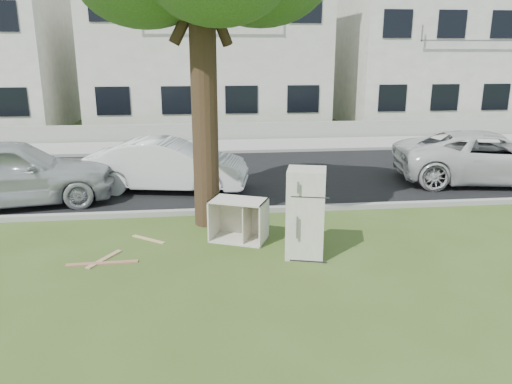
{
  "coord_description": "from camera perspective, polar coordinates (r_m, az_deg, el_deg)",
  "views": [
    {
      "loc": [
        -0.53,
        -8.58,
        3.63
      ],
      "look_at": [
        0.53,
        0.6,
        1.02
      ],
      "focal_mm": 35.0,
      "sensor_mm": 36.0,
      "label": 1
    }
  ],
  "objects": [
    {
      "name": "kerb_far",
      "position": [
        18.5,
        -4.83,
        4.39
      ],
      "size": [
        120.0,
        0.18,
        0.12
      ],
      "primitive_type": "cube",
      "color": "gray",
      "rests_on": "ground"
    },
    {
      "name": "fridge",
      "position": [
        9.04,
        5.69,
        -2.43
      ],
      "size": [
        0.81,
        0.78,
        1.64
      ],
      "primitive_type": "cube",
      "rotation": [
        0.0,
        0.0,
        -0.26
      ],
      "color": "white",
      "rests_on": "ground"
    },
    {
      "name": "kerb_near",
      "position": [
        11.63,
        -3.64,
        -2.46
      ],
      "size": [
        120.0,
        0.18,
        0.12
      ],
      "primitive_type": "cube",
      "color": "gray",
      "rests_on": "ground"
    },
    {
      "name": "car_left",
      "position": [
        13.41,
        -26.39,
        2.03
      ],
      "size": [
        5.13,
        2.82,
        1.65
      ],
      "primitive_type": "imported",
      "rotation": [
        0.0,
        0.0,
        1.76
      ],
      "color": "#A9ACB1",
      "rests_on": "ground"
    },
    {
      "name": "car_center",
      "position": [
        13.6,
        -10.01,
        3.04
      ],
      "size": [
        4.4,
        2.21,
        1.38
      ],
      "primitive_type": "imported",
      "rotation": [
        0.0,
        0.0,
        1.39
      ],
      "color": "silver",
      "rests_on": "ground"
    },
    {
      "name": "plank_a",
      "position": [
        9.33,
        -17.17,
        -7.79
      ],
      "size": [
        1.25,
        0.14,
        0.02
      ],
      "primitive_type": "cube",
      "rotation": [
        0.0,
        0.0,
        0.03
      ],
      "color": "#986549",
      "rests_on": "ground"
    },
    {
      "name": "low_wall",
      "position": [
        21.44,
        -5.13,
        6.9
      ],
      "size": [
        120.0,
        0.15,
        0.7
      ],
      "primitive_type": "cube",
      "color": "gray",
      "rests_on": "ground"
    },
    {
      "name": "plank_c",
      "position": [
        9.5,
        -16.94,
        -7.34
      ],
      "size": [
        0.53,
        0.81,
        0.02
      ],
      "primitive_type": "cube",
      "rotation": [
        0.0,
        0.0,
        1.04
      ],
      "color": "tan",
      "rests_on": "ground"
    },
    {
      "name": "road",
      "position": [
        15.04,
        -4.37,
        1.76
      ],
      "size": [
        120.0,
        7.0,
        0.01
      ],
      "primitive_type": "cube",
      "color": "black",
      "rests_on": "ground"
    },
    {
      "name": "car_right",
      "position": [
        15.7,
        25.09,
        3.61
      ],
      "size": [
        5.55,
        3.24,
        1.45
      ],
      "primitive_type": "imported",
      "rotation": [
        0.0,
        0.0,
        1.4
      ],
      "color": "silver",
      "rests_on": "ground"
    },
    {
      "name": "ground",
      "position": [
        9.33,
        -2.82,
        -7.14
      ],
      "size": [
        120.0,
        120.0,
        0.0
      ],
      "primitive_type": "plane",
      "color": "#384E1B"
    },
    {
      "name": "cabinet",
      "position": [
        9.89,
        -1.99,
        -3.2
      ],
      "size": [
        1.25,
        1.04,
        0.84
      ],
      "primitive_type": "cube",
      "rotation": [
        0.0,
        0.0,
        -0.41
      ],
      "color": "silver",
      "rests_on": "ground"
    },
    {
      "name": "plank_b",
      "position": [
        10.24,
        -12.19,
        -5.31
      ],
      "size": [
        0.69,
        0.56,
        0.02
      ],
      "primitive_type": "cube",
      "rotation": [
        0.0,
        0.0,
        -0.66
      ],
      "color": "tan",
      "rests_on": "ground"
    },
    {
      "name": "sidewalk",
      "position": [
        19.92,
        -4.97,
        5.22
      ],
      "size": [
        120.0,
        2.8,
        0.01
      ],
      "primitive_type": "cube",
      "color": "gray",
      "rests_on": "ground"
    },
    {
      "name": "townhouse_center",
      "position": [
        26.09,
        -5.64,
        15.9
      ],
      "size": [
        11.22,
        8.16,
        7.44
      ],
      "color": "beige",
      "rests_on": "ground"
    },
    {
      "name": "townhouse_right",
      "position": [
        28.94,
        19.72,
        14.47
      ],
      "size": [
        10.2,
        8.16,
        6.84
      ],
      "color": "silver",
      "rests_on": "ground"
    }
  ]
}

